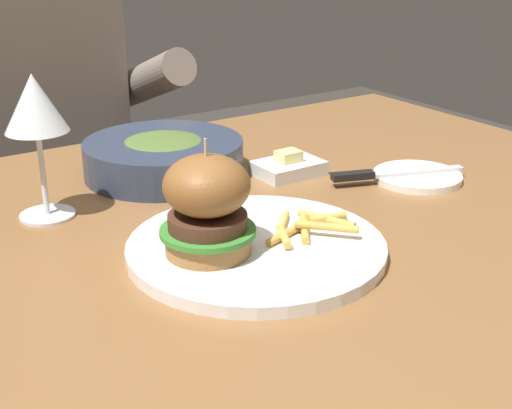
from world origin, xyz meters
TOP-DOWN VIEW (x-y plane):
  - dining_table at (0.00, 0.00)m, footprint 1.34×0.86m
  - main_plate at (0.02, -0.08)m, footprint 0.29×0.29m
  - burger_sandwich at (-0.03, -0.07)m, footprint 0.10×0.10m
  - fries_pile at (0.09, -0.09)m, footprint 0.12×0.10m
  - wine_glass at (-0.13, 0.16)m, footprint 0.08×0.08m
  - bread_plate at (0.35, -0.01)m, footprint 0.12×0.12m
  - table_knife at (0.30, 0.01)m, footprint 0.19×0.08m
  - butter_dish at (0.21, 0.12)m, footprint 0.09×0.07m
  - soup_bowl at (0.06, 0.22)m, footprint 0.23×0.23m
  - diner_person at (0.01, 0.71)m, footprint 0.51×0.36m

SIDE VIEW (x-z plane):
  - diner_person at x=0.01m, z-range -0.02..1.15m
  - dining_table at x=0.00m, z-range 0.28..1.02m
  - bread_plate at x=0.35m, z-range 0.74..0.75m
  - main_plate at x=0.02m, z-range 0.74..0.75m
  - butter_dish at x=0.21m, z-range 0.73..0.77m
  - table_knife at x=0.30m, z-range 0.75..0.76m
  - fries_pile at x=0.09m, z-range 0.75..0.77m
  - soup_bowl at x=0.06m, z-range 0.74..0.80m
  - burger_sandwich at x=-0.03m, z-range 0.74..0.87m
  - wine_glass at x=-0.13m, z-range 0.79..0.97m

